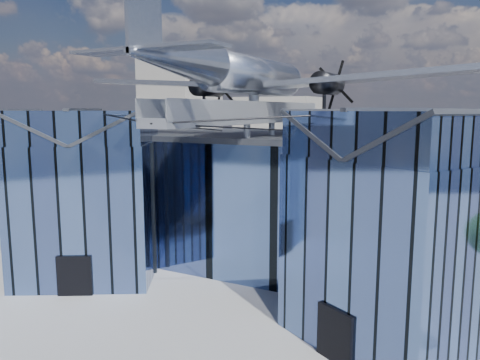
% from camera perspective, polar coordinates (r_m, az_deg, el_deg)
% --- Properties ---
extents(ground_plane, '(120.00, 120.00, 0.00)m').
position_cam_1_polar(ground_plane, '(30.83, -1.79, -13.86)').
color(ground_plane, gray).
extents(museum, '(32.88, 24.50, 17.60)m').
position_cam_1_polar(museum, '(34.24, 2.99, -1.91)').
color(museum, '#4B6399').
rests_on(museum, ground).
extents(bg_towers, '(77.00, 24.50, 26.00)m').
position_cam_1_polar(bg_towers, '(76.30, 18.46, 6.82)').
color(bg_towers, gray).
rests_on(bg_towers, ground).
extents(tree_plaza_w, '(3.43, 3.43, 4.86)m').
position_cam_1_polar(tree_plaza_w, '(42.53, -25.61, -3.77)').
color(tree_plaza_w, '#352415').
rests_on(tree_plaza_w, ground).
extents(tree_side_w, '(3.50, 3.50, 5.15)m').
position_cam_1_polar(tree_side_w, '(52.00, -17.81, -1.00)').
color(tree_side_w, '#352415').
rests_on(tree_side_w, ground).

